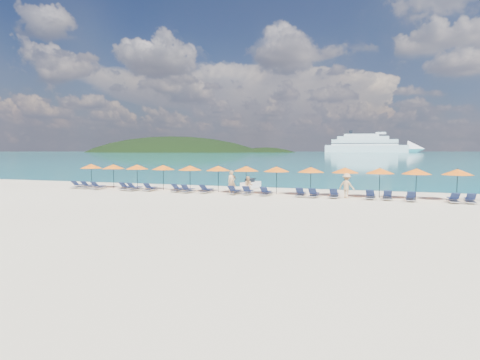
% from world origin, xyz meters
% --- Properties ---
extents(ground, '(1400.00, 1400.00, 0.00)m').
position_xyz_m(ground, '(0.00, 0.00, 0.00)').
color(ground, beige).
extents(sea, '(1600.00, 1300.00, 0.01)m').
position_xyz_m(sea, '(0.00, 660.00, 0.01)').
color(sea, '#1FA9B2').
rests_on(sea, ground).
extents(headland_main, '(374.00, 242.00, 126.50)m').
position_xyz_m(headland_main, '(-300.00, 540.00, -38.00)').
color(headland_main, black).
rests_on(headland_main, ground).
extents(headland_small, '(162.00, 126.00, 85.50)m').
position_xyz_m(headland_small, '(-150.00, 560.00, -35.00)').
color(headland_small, black).
rests_on(headland_small, ground).
extents(cruise_ship, '(147.13, 37.18, 40.53)m').
position_xyz_m(cruise_ship, '(5.27, 620.09, 10.55)').
color(cruise_ship, white).
rests_on(cruise_ship, ground).
extents(jetski, '(1.32, 2.66, 0.91)m').
position_xyz_m(jetski, '(-0.86, 8.57, 0.37)').
color(jetski, white).
rests_on(jetski, ground).
extents(beachgoer_a, '(0.82, 0.78, 1.89)m').
position_xyz_m(beachgoer_a, '(-1.07, 4.06, 0.94)').
color(beachgoer_a, tan).
rests_on(beachgoer_a, ground).
extents(beachgoer_b, '(0.72, 0.43, 1.45)m').
position_xyz_m(beachgoer_b, '(0.48, 3.69, 0.73)').
color(beachgoer_b, tan).
rests_on(beachgoer_b, ground).
extents(beachgoer_c, '(1.30, 0.93, 1.84)m').
position_xyz_m(beachgoer_c, '(8.09, 3.69, 0.92)').
color(beachgoer_c, tan).
rests_on(beachgoer_c, ground).
extents(umbrella_0, '(2.10, 2.10, 2.28)m').
position_xyz_m(umbrella_0, '(-15.57, 4.75, 2.02)').
color(umbrella_0, black).
rests_on(umbrella_0, ground).
extents(umbrella_1, '(2.10, 2.10, 2.28)m').
position_xyz_m(umbrella_1, '(-13.02, 4.69, 2.02)').
color(umbrella_1, black).
rests_on(umbrella_1, ground).
extents(umbrella_2, '(2.10, 2.10, 2.28)m').
position_xyz_m(umbrella_2, '(-10.49, 4.73, 2.02)').
color(umbrella_2, black).
rests_on(umbrella_2, ground).
extents(umbrella_3, '(2.10, 2.10, 2.28)m').
position_xyz_m(umbrella_3, '(-7.79, 4.70, 2.02)').
color(umbrella_3, black).
rests_on(umbrella_3, ground).
extents(umbrella_4, '(2.10, 2.10, 2.28)m').
position_xyz_m(umbrella_4, '(-5.07, 4.52, 2.02)').
color(umbrella_4, black).
rests_on(umbrella_4, ground).
extents(umbrella_5, '(2.10, 2.10, 2.28)m').
position_xyz_m(umbrella_5, '(-2.49, 4.61, 2.02)').
color(umbrella_5, black).
rests_on(umbrella_5, ground).
extents(umbrella_6, '(2.10, 2.10, 2.28)m').
position_xyz_m(umbrella_6, '(-0.04, 4.68, 2.02)').
color(umbrella_6, black).
rests_on(umbrella_6, ground).
extents(umbrella_7, '(2.10, 2.10, 2.28)m').
position_xyz_m(umbrella_7, '(2.55, 4.62, 2.02)').
color(umbrella_7, black).
rests_on(umbrella_7, ground).
extents(umbrella_8, '(2.10, 2.10, 2.28)m').
position_xyz_m(umbrella_8, '(5.28, 4.62, 2.02)').
color(umbrella_8, black).
rests_on(umbrella_8, ground).
extents(umbrella_9, '(2.10, 2.10, 2.28)m').
position_xyz_m(umbrella_9, '(7.87, 4.70, 2.02)').
color(umbrella_9, black).
rests_on(umbrella_9, ground).
extents(umbrella_10, '(2.10, 2.10, 2.28)m').
position_xyz_m(umbrella_10, '(10.37, 4.64, 2.02)').
color(umbrella_10, black).
rests_on(umbrella_10, ground).
extents(umbrella_11, '(2.10, 2.10, 2.28)m').
position_xyz_m(umbrella_11, '(12.86, 4.64, 2.02)').
color(umbrella_11, black).
rests_on(umbrella_11, ground).
extents(umbrella_12, '(2.10, 2.10, 2.28)m').
position_xyz_m(umbrella_12, '(15.49, 4.63, 2.02)').
color(umbrella_12, black).
rests_on(umbrella_12, ground).
extents(lounger_0, '(0.75, 1.74, 0.66)m').
position_xyz_m(lounger_0, '(-16.10, 3.59, 0.24)').
color(lounger_0, silver).
rests_on(lounger_0, ground).
extents(lounger_1, '(0.76, 1.75, 0.66)m').
position_xyz_m(lounger_1, '(-14.97, 3.51, 0.24)').
color(lounger_1, silver).
rests_on(lounger_1, ground).
extents(lounger_2, '(0.70, 1.73, 0.66)m').
position_xyz_m(lounger_2, '(-13.61, 3.22, 0.24)').
color(lounger_2, silver).
rests_on(lounger_2, ground).
extents(lounger_3, '(0.69, 1.72, 0.66)m').
position_xyz_m(lounger_3, '(-10.91, 3.59, 0.24)').
color(lounger_3, silver).
rests_on(lounger_3, ground).
extents(lounger_4, '(0.78, 1.75, 0.66)m').
position_xyz_m(lounger_4, '(-9.82, 3.29, 0.24)').
color(lounger_4, silver).
rests_on(lounger_4, ground).
extents(lounger_5, '(0.70, 1.73, 0.66)m').
position_xyz_m(lounger_5, '(-8.39, 3.48, 0.24)').
color(lounger_5, silver).
rests_on(lounger_5, ground).
extents(lounger_6, '(0.78, 1.75, 0.66)m').
position_xyz_m(lounger_6, '(-5.71, 3.59, 0.24)').
color(lounger_6, silver).
rests_on(lounger_6, ground).
extents(lounger_7, '(0.68, 1.72, 0.66)m').
position_xyz_m(lounger_7, '(-4.66, 3.26, 0.24)').
color(lounger_7, silver).
rests_on(lounger_7, ground).
extents(lounger_8, '(0.76, 1.75, 0.66)m').
position_xyz_m(lounger_8, '(-3.14, 3.55, 0.24)').
color(lounger_8, silver).
rests_on(lounger_8, ground).
extents(lounger_9, '(0.75, 1.74, 0.66)m').
position_xyz_m(lounger_9, '(-0.61, 3.40, 0.24)').
color(lounger_9, silver).
rests_on(lounger_9, ground).
extents(lounger_10, '(0.71, 1.73, 0.66)m').
position_xyz_m(lounger_10, '(0.49, 3.49, 0.24)').
color(lounger_10, silver).
rests_on(lounger_10, ground).
extents(lounger_11, '(0.64, 1.71, 0.66)m').
position_xyz_m(lounger_11, '(2.01, 3.36, 0.24)').
color(lounger_11, silver).
rests_on(lounger_11, ground).
extents(lounger_12, '(0.65, 1.71, 0.66)m').
position_xyz_m(lounger_12, '(4.71, 3.51, 0.24)').
color(lounger_12, silver).
rests_on(lounger_12, ground).
extents(lounger_13, '(0.71, 1.73, 0.66)m').
position_xyz_m(lounger_13, '(5.74, 3.35, 0.24)').
color(lounger_13, silver).
rests_on(lounger_13, ground).
extents(lounger_14, '(0.62, 1.70, 0.66)m').
position_xyz_m(lounger_14, '(7.21, 3.52, 0.24)').
color(lounger_14, silver).
rests_on(lounger_14, ground).
extents(lounger_15, '(0.72, 1.73, 0.66)m').
position_xyz_m(lounger_15, '(9.78, 3.54, 0.24)').
color(lounger_15, silver).
rests_on(lounger_15, ground).
extents(lounger_16, '(0.62, 1.70, 0.66)m').
position_xyz_m(lounger_16, '(10.92, 3.58, 0.24)').
color(lounger_16, silver).
rests_on(lounger_16, ground).
extents(lounger_17, '(0.64, 1.71, 0.66)m').
position_xyz_m(lounger_17, '(12.42, 3.25, 0.24)').
color(lounger_17, silver).
rests_on(lounger_17, ground).
extents(lounger_18, '(0.69, 1.72, 0.66)m').
position_xyz_m(lounger_18, '(15.06, 3.26, 0.24)').
color(lounger_18, silver).
rests_on(lounger_18, ground).
extents(lounger_19, '(0.74, 1.74, 0.66)m').
position_xyz_m(lounger_19, '(16.07, 3.30, 0.24)').
color(lounger_19, silver).
rests_on(lounger_19, ground).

